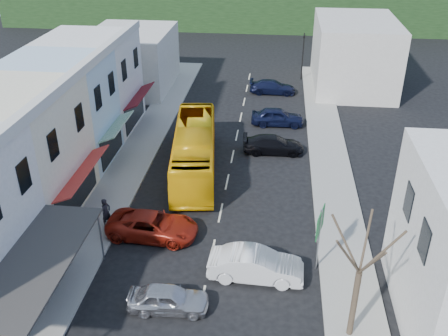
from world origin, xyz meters
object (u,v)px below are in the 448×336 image
(bus, at_px, (195,152))
(traffic_signal, at_px, (303,57))
(car_silver, at_px, (168,298))
(pedestrian_left, at_px, (106,214))
(direction_sign, at_px, (318,240))
(car_red, at_px, (153,226))
(car_white, at_px, (256,267))
(street_tree, at_px, (359,272))

(bus, xyz_separation_m, traffic_signal, (8.35, 22.22, 1.02))
(car_silver, xyz_separation_m, traffic_signal, (7.33, 36.46, 1.87))
(pedestrian_left, bearing_deg, traffic_signal, 1.84)
(bus, height_order, direction_sign, direction_sign)
(car_red, xyz_separation_m, traffic_signal, (9.50, 30.62, 1.87))
(direction_sign, xyz_separation_m, traffic_signal, (0.00, 32.57, 0.65))
(pedestrian_left, relative_size, traffic_signal, 0.33)
(direction_sign, bearing_deg, car_red, -175.99)
(car_white, height_order, pedestrian_left, pedestrian_left)
(car_red, distance_m, direction_sign, 9.77)
(street_tree, bearing_deg, car_silver, 175.23)
(car_white, xyz_separation_m, traffic_signal, (3.22, 33.65, 1.87))
(traffic_signal, bearing_deg, bus, 89.95)
(pedestrian_left, height_order, traffic_signal, traffic_signal)
(pedestrian_left, relative_size, direction_sign, 0.44)
(pedestrian_left, bearing_deg, car_silver, -116.66)
(car_silver, distance_m, direction_sign, 8.39)
(bus, relative_size, pedestrian_left, 6.82)
(car_white, bearing_deg, car_red, 66.14)
(car_white, bearing_deg, direction_sign, -69.55)
(street_tree, height_order, traffic_signal, street_tree)
(bus, relative_size, street_tree, 1.55)
(traffic_signal, bearing_deg, car_silver, 99.18)
(car_red, height_order, direction_sign, direction_sign)
(car_red, xyz_separation_m, pedestrian_left, (-3.00, 0.56, 0.30))
(car_red, bearing_deg, car_silver, -155.38)
(bus, distance_m, car_silver, 14.30)
(bus, bearing_deg, traffic_signal, 62.27)
(direction_sign, distance_m, traffic_signal, 32.57)
(car_silver, relative_size, traffic_signal, 0.86)
(street_tree, bearing_deg, bus, 122.88)
(street_tree, bearing_deg, direction_sign, 105.94)
(car_silver, bearing_deg, bus, 0.90)
(car_silver, height_order, car_red, same)
(direction_sign, height_order, traffic_signal, traffic_signal)
(direction_sign, bearing_deg, pedestrian_left, -175.76)
(bus, distance_m, car_red, 8.52)
(bus, relative_size, car_red, 2.52)
(pedestrian_left, distance_m, street_tree, 15.78)
(pedestrian_left, height_order, direction_sign, direction_sign)
(car_white, bearing_deg, traffic_signal, -3.58)
(car_white, relative_size, direction_sign, 1.15)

